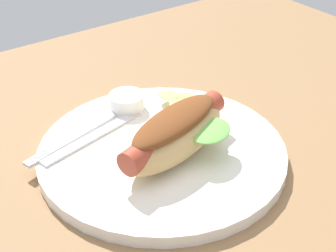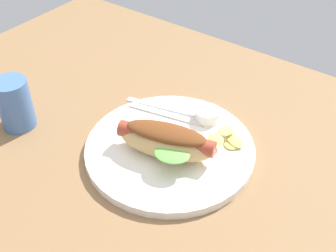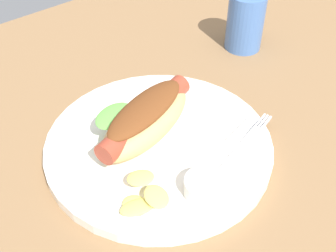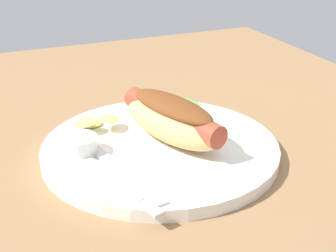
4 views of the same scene
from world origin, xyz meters
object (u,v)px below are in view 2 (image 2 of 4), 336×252
at_px(hot_dog, 166,140).
at_px(drinking_cup, 15,104).
at_px(sauce_ramekin, 208,115).
at_px(plate, 170,149).
at_px(chips_pile, 227,138).
at_px(fork, 163,107).
at_px(knife, 166,114).

relative_size(hot_dog, drinking_cup, 1.79).
bearing_deg(drinking_cup, sauce_ramekin, 35.41).
height_order(plate, hot_dog, hot_dog).
bearing_deg(drinking_cup, hot_dog, 17.07).
bearing_deg(sauce_ramekin, hot_dog, -93.95).
distance_m(chips_pile, drinking_cup, 0.41).
xyz_separation_m(sauce_ramekin, fork, (-0.09, -0.02, -0.01)).
relative_size(hot_dog, chips_pile, 2.52).
bearing_deg(chips_pile, fork, 174.84).
xyz_separation_m(fork, chips_pile, (0.15, -0.01, 0.01)).
bearing_deg(fork, drinking_cup, 27.43).
bearing_deg(chips_pile, hot_dog, -129.69).
bearing_deg(fork, plate, 117.43).
distance_m(plate, chips_pile, 0.11).
bearing_deg(plate, sauce_ramekin, 81.96).
relative_size(sauce_ramekin, fork, 0.32).
xyz_separation_m(plate, fork, (-0.08, 0.08, 0.01)).
height_order(hot_dog, sauce_ramekin, hot_dog).
relative_size(knife, chips_pile, 2.18).
distance_m(hot_dog, sauce_ramekin, 0.13).
distance_m(knife, chips_pile, 0.14).
bearing_deg(sauce_ramekin, plate, -98.04).
xyz_separation_m(knife, chips_pile, (0.14, 0.00, 0.01)).
xyz_separation_m(knife, drinking_cup, (-0.23, -0.18, 0.03)).
xyz_separation_m(plate, knife, (-0.06, 0.07, 0.01)).
bearing_deg(fork, knife, 125.14).
bearing_deg(knife, fork, -51.91).
height_order(plate, sauce_ramekin, sauce_ramekin).
distance_m(hot_dog, fork, 0.13).
distance_m(knife, drinking_cup, 0.29).
distance_m(hot_dog, chips_pile, 0.12).
relative_size(fork, chips_pile, 2.07).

